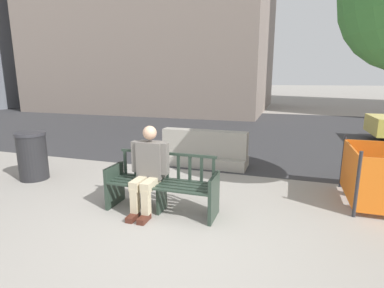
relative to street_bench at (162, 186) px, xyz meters
name	(u,v)px	position (x,y,z in m)	size (l,w,h in m)	color
ground_plane	(170,231)	(0.34, -0.56, -0.40)	(200.00, 200.00, 0.00)	gray
street_asphalt	(251,129)	(0.34, 8.14, -0.39)	(120.00, 12.00, 0.01)	#333335
street_bench	(162,186)	(0.00, 0.00, 0.00)	(1.69, 0.53, 0.88)	#28382D
seated_person	(148,168)	(-0.19, -0.06, 0.29)	(0.58, 0.72, 1.31)	#66605B
jersey_barrier_centre	(204,151)	(-0.06, 2.58, -0.06)	(2.01, 0.71, 0.84)	#9E998E
trash_bin	(32,156)	(-3.09, 0.58, 0.09)	(0.58, 0.58, 0.96)	#232326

